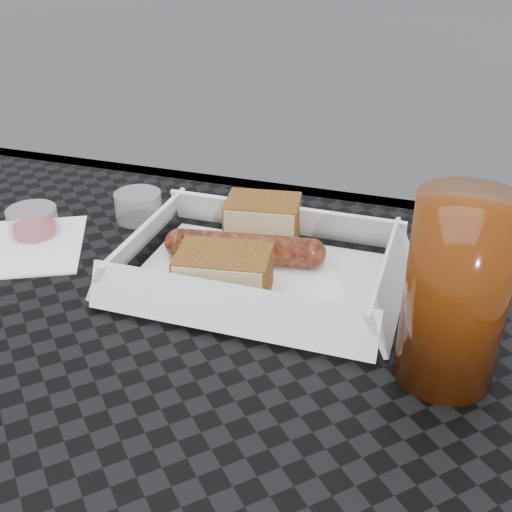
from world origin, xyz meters
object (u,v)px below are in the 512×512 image
Objects in this scene: food_tray at (259,278)px; bratwurst at (244,248)px; patio_table at (60,456)px; drink_glass at (456,293)px.

bratwurst is at bearing 136.34° from food_tray.
drink_glass is (0.27, 0.10, 0.15)m from patio_table.
food_tray reaches higher than patio_table.
drink_glass is at bearing -26.63° from food_tray.
bratwurst is (0.08, 0.20, 0.09)m from patio_table.
food_tray is at bearing 153.37° from drink_glass.
patio_table is 0.24m from bratwurst.
food_tray is (0.10, 0.18, 0.08)m from patio_table.
bratwurst is at bearing 151.07° from drink_glass.
bratwurst reaches higher than food_tray.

